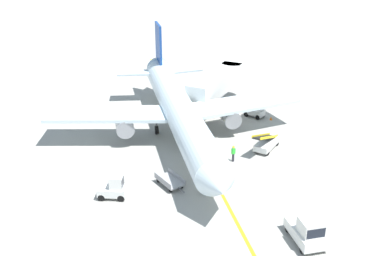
{
  "coord_description": "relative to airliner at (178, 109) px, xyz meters",
  "views": [
    {
      "loc": [
        -18.14,
        -30.18,
        21.01
      ],
      "look_at": [
        1.9,
        7.53,
        2.5
      ],
      "focal_mm": 42.46,
      "sensor_mm": 36.0,
      "label": 1
    }
  ],
  "objects": [
    {
      "name": "baggage_tug_near_wing",
      "position": [
        -10.4,
        -8.6,
        -2.49
      ],
      "size": [
        2.73,
        2.36,
        2.1
      ],
      "color": "silver",
      "rests_on": "ground"
    },
    {
      "name": "taxi_line_yellow",
      "position": [
        -0.15,
        -6.05,
        -3.41
      ],
      "size": [
        21.87,
        77.12,
        0.01
      ],
      "primitive_type": "cube",
      "rotation": [
        0.0,
        0.0,
        -0.27
      ],
      "color": "yellow",
      "rests_on": "ground"
    },
    {
      "name": "jet_bridge",
      "position": [
        9.01,
        6.08,
        0.12
      ],
      "size": [
        11.85,
        9.5,
        4.85
      ],
      "color": "silver",
      "rests_on": "ground"
    },
    {
      "name": "belt_loader_forward_hold",
      "position": [
        6.82,
        -7.03,
        -2.64
      ],
      "size": [
        4.93,
        3.65,
        2.59
      ],
      "color": "silver",
      "rests_on": "ground"
    },
    {
      "name": "safety_cone_nose_left",
      "position": [
        12.2,
        -0.74,
        -3.2
      ],
      "size": [
        0.36,
        0.36,
        0.44
      ],
      "primitive_type": "cone",
      "color": "orange",
      "rests_on": "ground"
    },
    {
      "name": "safety_cone_nose_right",
      "position": [
        6.85,
        1.13,
        -3.2
      ],
      "size": [
        0.36,
        0.36,
        0.44
      ],
      "primitive_type": "cone",
      "color": "orange",
      "rests_on": "ground"
    },
    {
      "name": "ground_crew_marshaller",
      "position": [
        2.25,
        -7.72,
        -2.51
      ],
      "size": [
        0.36,
        0.24,
        1.7
      ],
      "color": "#26262D",
      "rests_on": "ground"
    },
    {
      "name": "ground_plane",
      "position": [
        -2.04,
        -11.05,
        -3.42
      ],
      "size": [
        300.0,
        300.0,
        0.0
      ],
      "primitive_type": "plane",
      "color": "#9E9B93"
    },
    {
      "name": "airliner",
      "position": [
        0.0,
        0.0,
        0.0
      ],
      "size": [
        27.83,
        34.75,
        10.1
      ],
      "color": "silver",
      "rests_on": "ground"
    },
    {
      "name": "pushback_tug",
      "position": [
        0.04,
        -21.07,
        -2.42
      ],
      "size": [
        2.76,
        3.97,
        2.2
      ],
      "color": "silver",
      "rests_on": "ground"
    },
    {
      "name": "baggage_cart_loaded",
      "position": [
        -5.29,
        -8.97,
        -2.95
      ],
      "size": [
        1.87,
        3.83,
        0.94
      ],
      "color": "#A5A5A8",
      "rests_on": "ground"
    },
    {
      "name": "baggage_tug_by_cargo_door",
      "position": [
        11.09,
        0.93,
        -2.49
      ],
      "size": [
        2.12,
        2.72,
        2.1
      ],
      "color": "silver",
      "rests_on": "ground"
    }
  ]
}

